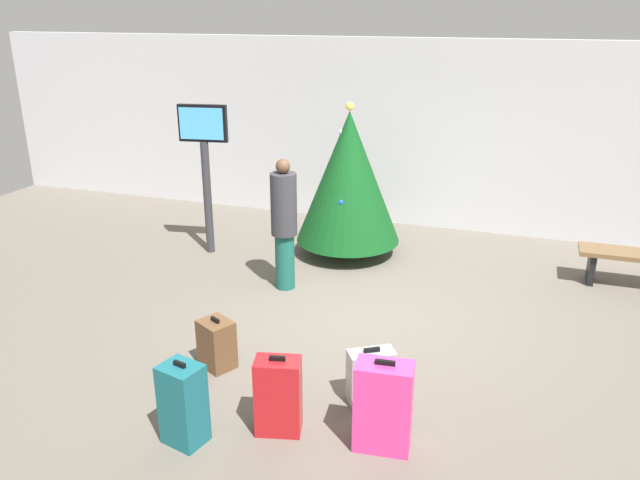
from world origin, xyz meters
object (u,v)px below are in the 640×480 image
suitcase_2 (278,396)px  flight_info_kiosk (205,156)px  holiday_tree (349,177)px  waiting_bench (639,262)px  suitcase_3 (383,406)px  traveller_0 (284,222)px  suitcase_1 (371,376)px  suitcase_0 (183,404)px  suitcase_4 (217,344)px

suitcase_2 → flight_info_kiosk: bearing=125.6°
holiday_tree → waiting_bench: bearing=0.9°
flight_info_kiosk → suitcase_3: 5.08m
traveller_0 → suitcase_2: 3.03m
holiday_tree → suitcase_2: size_ratio=3.04×
traveller_0 → suitcase_1: (1.69, -2.10, -0.65)m
suitcase_1 → waiting_bench: bearing=53.4°
holiday_tree → suitcase_0: 4.66m
waiting_bench → suitcase_3: bearing=-119.8°
holiday_tree → suitcase_2: holiday_tree is taller
suitcase_0 → traveller_0: bearing=96.4°
suitcase_0 → suitcase_3: suitcase_3 is taller
suitcase_2 → suitcase_3: (0.89, 0.08, 0.04)m
holiday_tree → suitcase_2: (0.62, -4.21, -0.82)m
waiting_bench → suitcase_3: 4.83m
suitcase_1 → suitcase_2: 0.94m
holiday_tree → traveller_0: holiday_tree is taller
waiting_bench → suitcase_3: suitcase_3 is taller
holiday_tree → flight_info_kiosk: bearing=-163.3°
suitcase_1 → suitcase_4: 1.63m
suitcase_3 → suitcase_4: 2.01m
suitcase_0 → suitcase_1: bearing=38.7°
suitcase_2 → waiting_bench: bearing=52.3°
suitcase_0 → holiday_tree: bearing=89.1°
suitcase_0 → suitcase_2: (0.70, 0.38, -0.01)m
waiting_bench → suitcase_3: (-2.40, -4.19, 0.03)m
suitcase_2 → holiday_tree: bearing=98.4°
traveller_0 → suitcase_4: 2.13m
holiday_tree → suitcase_3: (1.51, -4.13, -0.78)m
suitcase_1 → suitcase_2: suitcase_2 is taller
suitcase_1 → suitcase_0: bearing=-141.3°
suitcase_3 → flight_info_kiosk: bearing=134.6°
flight_info_kiosk → traveller_0: size_ratio=1.27×
holiday_tree → suitcase_0: size_ratio=2.93×
suitcase_3 → suitcase_4: (-1.88, 0.68, -0.14)m
traveller_0 → flight_info_kiosk: bearing=151.6°
waiting_bench → traveller_0: traveller_0 is taller
flight_info_kiosk → waiting_bench: (5.89, 0.65, -1.10)m
waiting_bench → suitcase_0: suitcase_0 is taller
suitcase_2 → suitcase_3: size_ratio=0.89×
traveller_0 → suitcase_2: (1.05, -2.78, -0.56)m
holiday_tree → flight_info_kiosk: 2.08m
waiting_bench → suitcase_0: 6.13m
waiting_bench → suitcase_4: (-4.29, -3.51, -0.10)m
suitcase_4 → suitcase_1: bearing=-2.6°
flight_info_kiosk → suitcase_2: (2.59, -3.62, -1.12)m
waiting_bench → suitcase_1: bearing=-126.6°
suitcase_1 → suitcase_2: (-0.64, -0.69, 0.09)m
holiday_tree → traveller_0: bearing=-106.8°
holiday_tree → suitcase_4: bearing=-96.1°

